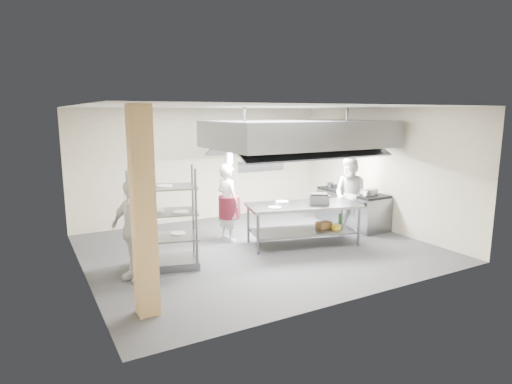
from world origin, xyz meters
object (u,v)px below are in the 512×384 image
cooking_range (352,209)px  griddle (319,199)px  pass_rack (163,218)px  stockpot (373,192)px  island (303,224)px  chef_plating (133,230)px  chef_line (351,195)px  chef_head (228,202)px

cooking_range → griddle: griddle is taller
pass_rack → stockpot: bearing=15.5°
island → griddle: size_ratio=5.74×
chef_plating → cooking_range: bearing=69.7°
chef_plating → pass_rack: bearing=87.4°
chef_line → chef_plating: size_ratio=1.02×
chef_head → chef_plating: 2.73m
griddle → stockpot: bearing=36.9°
chef_line → chef_plating: bearing=-105.5°
cooking_range → griddle: 2.05m
cooking_range → chef_line: bearing=-135.2°
cooking_range → chef_head: (-3.41, 0.32, 0.47)m
chef_head → stockpot: 3.60m
island → stockpot: size_ratio=10.24×
pass_rack → chef_line: 4.71m
chef_plating → griddle: chef_plating is taller
cooking_range → chef_head: bearing=174.7°
pass_rack → chef_line: (4.71, 0.18, -0.04)m
island → pass_rack: pass_rack is taller
cooking_range → chef_plating: 5.91m
chef_plating → griddle: size_ratio=4.18×
cooking_range → pass_rack: bearing=-172.8°
island → cooking_range: (2.08, 0.75, -0.04)m
island → chef_plating: size_ratio=1.37×
chef_head → chef_plating: chef_plating is taller
cooking_range → chef_plating: (-5.81, -0.98, 0.47)m
pass_rack → chef_plating: size_ratio=1.07×
chef_line → stockpot: chef_line is taller
stockpot → island: bearing=-177.8°
pass_rack → griddle: (3.43, -0.22, 0.06)m
island → pass_rack: 3.15m
pass_rack → griddle: pass_rack is taller
cooking_range → stockpot: stockpot is taller
chef_head → stockpot: chef_head is taller
chef_plating → chef_line: bearing=65.5°
chef_head → chef_plating: (-2.41, -1.30, 0.00)m
cooking_range → griddle: (-1.76, -0.87, 0.59)m
pass_rack → cooking_range: (5.19, 0.66, -0.53)m
stockpot → griddle: bearing=-173.5°
island → chef_line: bearing=24.3°
pass_rack → chef_head: size_ratio=1.08×
pass_rack → chef_plating: (-0.62, -0.32, -0.07)m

